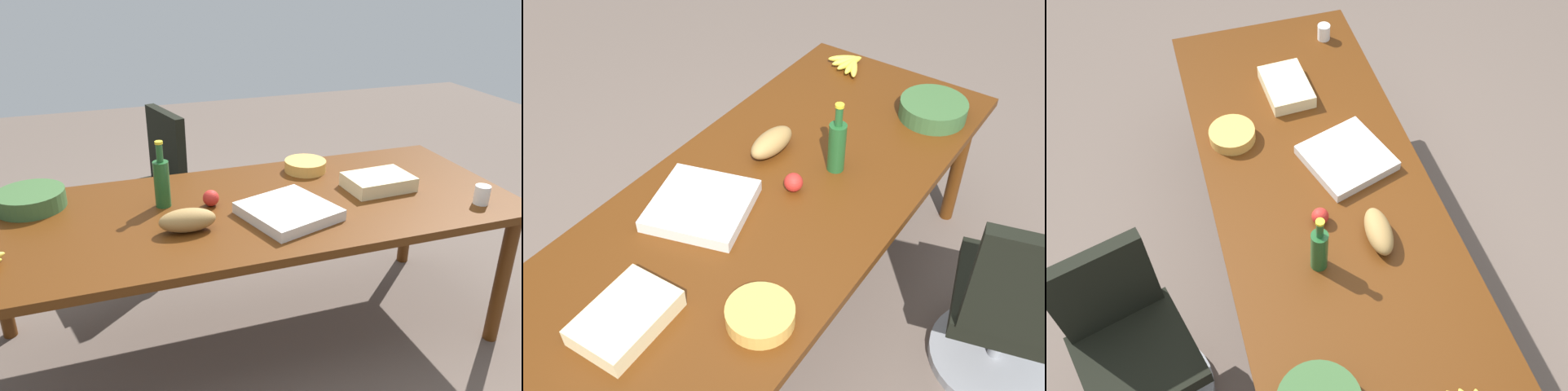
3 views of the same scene
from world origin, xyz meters
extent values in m
plane|color=brown|center=(0.00, 0.00, 0.00)|extent=(10.00, 10.00, 0.00)
cube|color=#4F270B|center=(0.00, 0.00, 0.73)|extent=(2.54, 1.00, 0.04)
cylinder|color=#4F270B|center=(1.18, -0.41, 0.36)|extent=(0.07, 0.07, 0.71)
cylinder|color=#4F270B|center=(1.18, 0.41, 0.36)|extent=(0.07, 0.07, 0.71)
cylinder|color=gray|center=(-0.42, 0.95, 0.03)|extent=(0.56, 0.56, 0.05)
cylinder|color=gray|center=(-0.42, 0.95, 0.24)|extent=(0.06, 0.06, 0.38)
cube|color=black|center=(-0.42, 0.95, 0.43)|extent=(0.59, 0.59, 0.09)
cube|color=black|center=(-0.21, 1.01, 0.72)|extent=(0.17, 0.43, 0.49)
cylinder|color=gold|center=(0.43, 0.33, 0.78)|extent=(0.28, 0.28, 0.06)
cylinder|color=#385D30|center=(-0.95, 0.30, 0.80)|extent=(0.39, 0.39, 0.08)
ellipsoid|color=olive|center=(-0.31, -0.16, 0.80)|extent=(0.25, 0.12, 0.10)
cube|color=beige|center=(0.68, -0.01, 0.79)|extent=(0.33, 0.24, 0.07)
cylinder|color=white|center=(1.04, -0.33, 0.80)|extent=(0.08, 0.08, 0.09)
cylinder|color=#1F5325|center=(-0.37, 0.13, 0.86)|extent=(0.08, 0.08, 0.22)
cylinder|color=#1F5325|center=(-0.37, 0.13, 1.01)|extent=(0.03, 0.03, 0.08)
cylinder|color=gold|center=(-0.37, 0.13, 1.06)|extent=(0.04, 0.04, 0.01)
cube|color=silver|center=(0.14, -0.16, 0.78)|extent=(0.45, 0.45, 0.05)
sphere|color=red|center=(-0.16, 0.06, 0.79)|extent=(0.08, 0.08, 0.08)
camera|label=1|loc=(-0.65, -2.11, 1.79)|focal=36.22mm
camera|label=2|loc=(1.33, 1.04, 2.32)|focal=41.12mm
camera|label=3|loc=(-1.62, 0.53, 2.95)|focal=41.87mm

